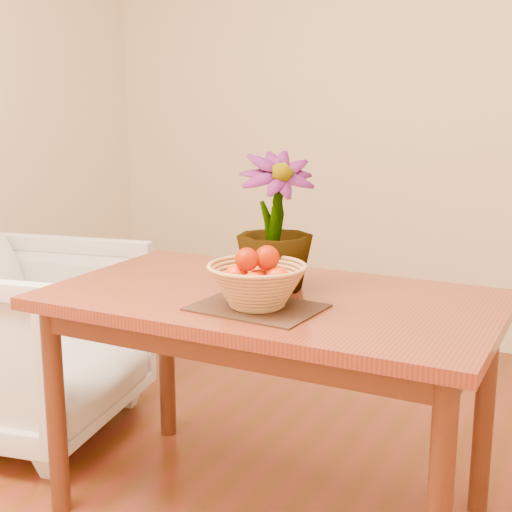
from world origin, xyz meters
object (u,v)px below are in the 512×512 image
at_px(table, 271,321).
at_px(potted_plant, 275,222).
at_px(wicker_basket, 257,287).
at_px(armchair, 22,331).

bearing_deg(table, potted_plant, 105.23).
bearing_deg(table, wicker_basket, -78.65).
relative_size(wicker_basket, potted_plant, 0.67).
relative_size(table, wicker_basket, 4.81).
bearing_deg(potted_plant, table, -113.36).
bearing_deg(potted_plant, armchair, 139.78).
bearing_deg(armchair, wicker_basket, -112.54).
height_order(wicker_basket, armchair, wicker_basket).
bearing_deg(wicker_basket, armchair, 168.00).
relative_size(wicker_basket, armchair, 0.34).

